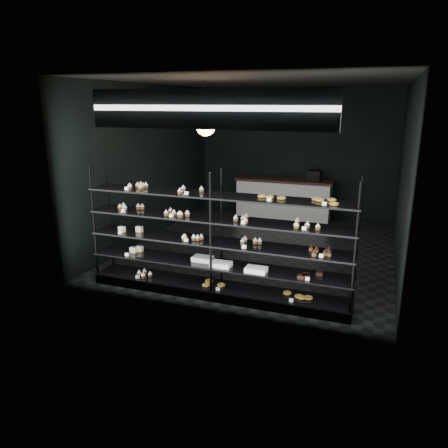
# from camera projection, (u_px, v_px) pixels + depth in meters

# --- Properties ---
(room) EXTENTS (5.01, 6.01, 3.20)m
(room) POSITION_uv_depth(u_px,v_px,m) (265.00, 168.00, 8.40)
(room) COLOR black
(room) RESTS_ON ground
(display_shelf) EXTENTS (4.00, 0.50, 1.91)m
(display_shelf) POSITION_uv_depth(u_px,v_px,m) (215.00, 256.00, 6.48)
(display_shelf) COLOR black
(display_shelf) RESTS_ON room
(signage) EXTENTS (3.30, 0.05, 0.50)m
(signage) POSITION_uv_depth(u_px,v_px,m) (206.00, 109.00, 5.45)
(signage) COLOR #110D42
(signage) RESTS_ON room
(pendant_lamp) EXTENTS (0.32, 0.32, 0.89)m
(pendant_lamp) POSITION_uv_depth(u_px,v_px,m) (206.00, 126.00, 7.20)
(pendant_lamp) COLOR black
(pendant_lamp) RESTS_ON room
(service_counter) EXTENTS (2.42, 0.65, 1.23)m
(service_counter) POSITION_uv_depth(u_px,v_px,m) (284.00, 198.00, 11.00)
(service_counter) COLOR silver
(service_counter) RESTS_ON room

